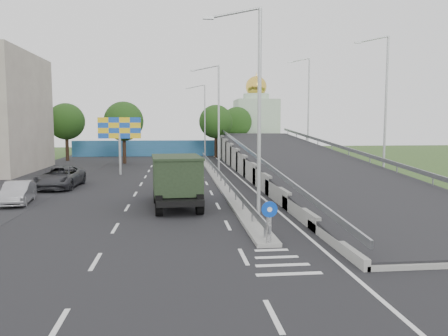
{
  "coord_description": "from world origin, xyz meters",
  "views": [
    {
      "loc": [
        -3.59,
        -14.44,
        4.89
      ],
      "look_at": [
        -0.73,
        11.93,
        2.2
      ],
      "focal_mm": 35.0,
      "sensor_mm": 36.0,
      "label": 1
    }
  ],
  "objects": [
    {
      "name": "parking_strip",
      "position": [
        -16.0,
        20.0,
        0.0
      ],
      "size": [
        8.0,
        90.0,
        0.05
      ],
      "primitive_type": "cube",
      "color": "black",
      "rests_on": "ground"
    },
    {
      "name": "overpass_ramp",
      "position": [
        7.5,
        24.0,
        1.75
      ],
      "size": [
        10.0,
        50.0,
        3.5
      ],
      "color": "gray",
      "rests_on": "ground"
    },
    {
      "name": "ground",
      "position": [
        0.0,
        0.0,
        0.0
      ],
      "size": [
        160.0,
        160.0,
        0.0
      ],
      "primitive_type": "plane",
      "color": "#2D4C1E",
      "rests_on": "ground"
    },
    {
      "name": "tree_left_far",
      "position": [
        -18.0,
        45.0,
        5.18
      ],
      "size": [
        4.8,
        4.8,
        7.6
      ],
      "color": "black",
      "rests_on": "ground"
    },
    {
      "name": "tree_ramp_far",
      "position": [
        6.0,
        55.0,
        5.18
      ],
      "size": [
        4.8,
        4.8,
        7.6
      ],
      "color": "black",
      "rests_on": "ground"
    },
    {
      "name": "median_guardrail",
      "position": [
        0.0,
        24.0,
        0.75
      ],
      "size": [
        0.09,
        44.0,
        0.71
      ],
      "color": "gray",
      "rests_on": "median"
    },
    {
      "name": "lamp_post_mid",
      "position": [
        0.11,
        26.0,
        5.81
      ],
      "size": [
        2.74,
        0.18,
        10.08
      ],
      "color": "#B2B5B7",
      "rests_on": "median"
    },
    {
      "name": "sign_bollard",
      "position": [
        0.0,
        2.17,
        1.03
      ],
      "size": [
        0.64,
        0.23,
        1.67
      ],
      "color": "black",
      "rests_on": "median"
    },
    {
      "name": "tree_median_far",
      "position": [
        2.0,
        48.0,
        5.18
      ],
      "size": [
        4.8,
        4.8,
        7.6
      ],
      "color": "black",
      "rests_on": "ground"
    },
    {
      "name": "blue_wall",
      "position": [
        -4.0,
        52.0,
        1.2
      ],
      "size": [
        30.0,
        0.5,
        2.4
      ],
      "primitive_type": "cube",
      "color": "#246284",
      "rests_on": "ground"
    },
    {
      "name": "tree_left_mid",
      "position": [
        -10.0,
        40.0,
        5.18
      ],
      "size": [
        4.8,
        4.8,
        7.6
      ],
      "color": "black",
      "rests_on": "ground"
    },
    {
      "name": "lamp_post_far",
      "position": [
        0.11,
        46.0,
        5.81
      ],
      "size": [
        2.74,
        0.18,
        10.08
      ],
      "color": "#B2B5B7",
      "rests_on": "median"
    },
    {
      "name": "lamp_post_near",
      "position": [
        0.11,
        6.0,
        5.81
      ],
      "size": [
        2.74,
        0.18,
        10.08
      ],
      "color": "#B2B5B7",
      "rests_on": "median"
    },
    {
      "name": "road_surface",
      "position": [
        -3.0,
        20.0,
        0.0
      ],
      "size": [
        26.0,
        90.0,
        0.04
      ],
      "primitive_type": "cube",
      "color": "black",
      "rests_on": "ground"
    },
    {
      "name": "dump_truck",
      "position": [
        -3.68,
        11.41,
        1.69
      ],
      "size": [
        3.07,
        7.11,
        3.06
      ],
      "rotation": [
        0.0,
        0.0,
        0.07
      ],
      "color": "black",
      "rests_on": "ground"
    },
    {
      "name": "parked_car_c",
      "position": [
        -12.51,
        19.73,
        0.82
      ],
      "size": [
        2.95,
        6.02,
        1.65
      ],
      "primitive_type": "imported",
      "rotation": [
        0.0,
        0.0,
        -0.04
      ],
      "color": "#313136",
      "rests_on": "ground"
    },
    {
      "name": "median",
      "position": [
        0.0,
        24.0,
        0.1
      ],
      "size": [
        1.0,
        44.0,
        0.2
      ],
      "primitive_type": "cube",
      "color": "gray",
      "rests_on": "ground"
    },
    {
      "name": "parked_car_b",
      "position": [
        -13.31,
        13.15,
        0.69
      ],
      "size": [
        1.96,
        4.34,
        1.38
      ],
      "primitive_type": "imported",
      "rotation": [
        0.0,
        0.0,
        0.12
      ],
      "color": "#99999E",
      "rests_on": "ground"
    },
    {
      "name": "church",
      "position": [
        10.0,
        60.0,
        5.31
      ],
      "size": [
        7.0,
        7.0,
        13.8
      ],
      "color": "#B2CCAD",
      "rests_on": "ground"
    },
    {
      "name": "billboard",
      "position": [
        -9.0,
        28.0,
        4.19
      ],
      "size": [
        4.0,
        0.24,
        5.5
      ],
      "color": "#B2B5B7",
      "rests_on": "ground"
    }
  ]
}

